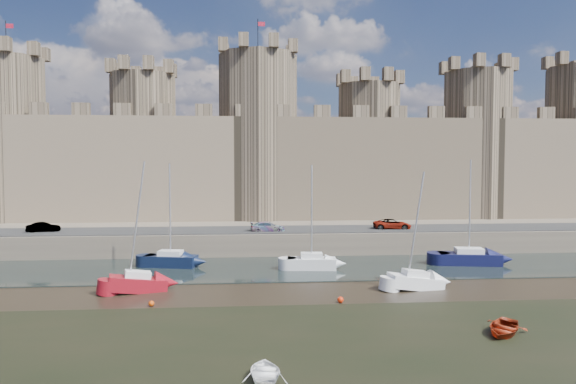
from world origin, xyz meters
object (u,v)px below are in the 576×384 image
(car_3, at_px, (392,224))
(sailboat_5, at_px, (415,280))
(car_2, at_px, (268,227))
(sailboat_3, at_px, (469,257))
(sailboat_4, at_px, (138,282))
(sailboat_2, at_px, (312,262))
(car_1, at_px, (43,227))
(sailboat_1, at_px, (171,259))

(car_3, distance_m, sailboat_5, 18.89)
(car_2, distance_m, car_3, 14.67)
(car_3, height_order, sailboat_5, sailboat_5)
(car_2, bearing_deg, sailboat_5, -147.70)
(sailboat_3, xyz_separation_m, sailboat_4, (-30.78, -8.36, -0.05))
(car_2, height_order, sailboat_2, sailboat_2)
(sailboat_2, relative_size, sailboat_5, 1.04)
(sailboat_3, bearing_deg, car_1, 177.59)
(car_3, distance_m, sailboat_1, 25.81)
(sailboat_1, distance_m, sailboat_4, 9.67)
(car_1, xyz_separation_m, car_3, (39.64, -0.41, 0.04))
(car_1, height_order, sailboat_3, sailboat_3)
(sailboat_3, relative_size, sailboat_5, 1.10)
(car_2, relative_size, sailboat_1, 0.38)
(car_3, distance_m, sailboat_3, 10.84)
(sailboat_2, bearing_deg, car_2, 117.38)
(car_2, relative_size, sailboat_3, 0.37)
(sailboat_2, bearing_deg, sailboat_1, 175.60)
(sailboat_2, height_order, sailboat_5, sailboat_2)
(car_1, distance_m, sailboat_3, 45.92)
(sailboat_3, bearing_deg, sailboat_1, -172.68)
(sailboat_5, bearing_deg, car_2, 114.64)
(sailboat_1, bearing_deg, car_1, 162.98)
(sailboat_2, bearing_deg, sailboat_4, -148.45)
(car_1, height_order, sailboat_4, sailboat_4)
(sailboat_1, bearing_deg, sailboat_4, -84.90)
(car_1, bearing_deg, sailboat_4, -153.38)
(car_3, xyz_separation_m, sailboat_4, (-25.58, -17.59, -2.35))
(car_3, height_order, sailboat_3, sailboat_3)
(car_1, height_order, sailboat_1, sailboat_1)
(sailboat_1, bearing_deg, car_2, 47.82)
(sailboat_3, bearing_deg, sailboat_2, -166.38)
(sailboat_3, bearing_deg, sailboat_5, -123.26)
(sailboat_1, relative_size, sailboat_5, 1.06)
(car_3, bearing_deg, sailboat_2, 138.53)
(car_3, distance_m, sailboat_2, 15.13)
(car_1, distance_m, sailboat_1, 17.51)
(sailboat_5, bearing_deg, sailboat_2, 124.48)
(car_2, relative_size, car_3, 0.88)
(car_1, relative_size, sailboat_4, 0.34)
(car_1, xyz_separation_m, car_2, (25.00, -1.30, -0.01))
(car_2, height_order, car_3, car_3)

